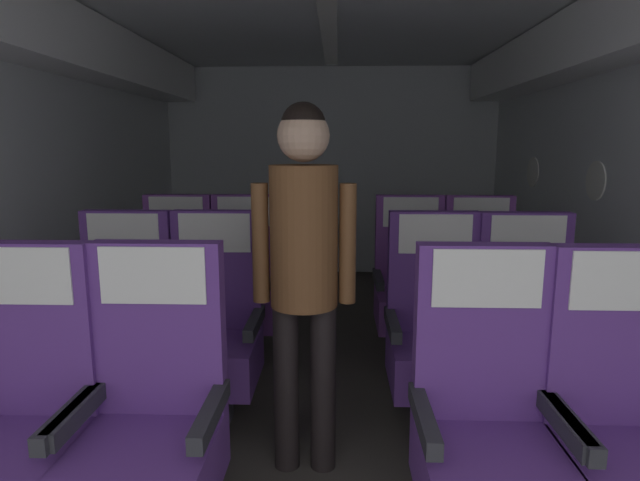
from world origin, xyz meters
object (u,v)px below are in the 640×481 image
(seat_b_left_window, at_px, (123,334))
(seat_c_left_aisle, at_px, (244,288))
(seat_b_right_aisle, at_px, (527,339))
(seat_a_right_aisle, at_px, (626,438))
(seat_a_right_window, at_px, (486,433))
(seat_c_left_window, at_px, (176,288))
(seat_c_right_aisle, at_px, (480,290))
(seat_a_left_aisle, at_px, (152,426))
(seat_b_right_window, at_px, (435,337))
(seat_c_right_window, at_px, (410,289))
(flight_attendant, at_px, (304,253))
(seat_b_left_aisle, at_px, (214,334))
(seat_a_left_window, at_px, (18,427))

(seat_b_left_window, bearing_deg, seat_c_left_aisle, 62.84)
(seat_b_right_aisle, bearing_deg, seat_c_left_aisle, 150.09)
(seat_a_right_aisle, distance_m, seat_a_right_window, 0.45)
(seat_b_right_aisle, bearing_deg, seat_b_left_window, 179.88)
(seat_a_right_window, distance_m, seat_c_left_aisle, 2.11)
(seat_a_right_window, xyz_separation_m, seat_c_left_window, (-1.60, 1.77, 0.00))
(seat_b_left_window, xyz_separation_m, seat_c_right_aisle, (2.05, 0.89, 0.00))
(seat_a_left_aisle, bearing_deg, seat_b_right_window, 38.47)
(seat_b_right_aisle, distance_m, seat_c_right_aisle, 0.90)
(seat_c_left_aisle, xyz_separation_m, seat_c_right_window, (1.12, 0.00, 0.00))
(flight_attendant, bearing_deg, seat_a_left_aisle, 56.34)
(seat_a_left_aisle, relative_size, seat_a_right_window, 1.00)
(seat_b_left_aisle, relative_size, flight_attendant, 0.68)
(seat_a_left_window, relative_size, flight_attendant, 0.68)
(seat_b_left_window, relative_size, seat_c_left_window, 1.00)
(seat_a_left_aisle, distance_m, seat_b_right_window, 1.44)
(seat_c_left_aisle, bearing_deg, flight_attendant, -69.19)
(seat_a_left_window, bearing_deg, seat_c_left_aisle, 75.74)
(seat_b_left_window, height_order, flight_attendant, flight_attendant)
(seat_b_right_window, bearing_deg, seat_a_right_aisle, -63.32)
(flight_attendant, bearing_deg, seat_c_right_aisle, -118.34)
(seat_a_left_window, bearing_deg, seat_c_right_window, 48.81)
(seat_c_right_window, bearing_deg, flight_attendant, -115.80)
(seat_c_right_window, relative_size, flight_attendant, 0.68)
(seat_b_right_aisle, relative_size, seat_b_right_window, 1.00)
(seat_b_right_aisle, height_order, seat_c_left_window, same)
(seat_a_left_window, height_order, seat_a_left_aisle, same)
(seat_a_left_aisle, distance_m, seat_c_right_window, 2.10)
(seat_a_right_aisle, height_order, seat_b_left_window, same)
(seat_b_left_aisle, xyz_separation_m, seat_b_right_window, (1.12, 0.00, 0.00))
(seat_b_left_window, height_order, seat_c_left_window, same)
(seat_a_right_aisle, distance_m, flight_attendant, 1.31)
(seat_a_left_window, distance_m, seat_b_right_aisle, 2.22)
(seat_c_left_aisle, distance_m, flight_attendant, 1.48)
(seat_c_left_aisle, bearing_deg, seat_a_left_window, -104.26)
(seat_b_left_window, distance_m, seat_b_right_window, 1.59)
(seat_a_left_window, relative_size, seat_b_left_aisle, 1.00)
(seat_b_right_window, bearing_deg, seat_b_left_aisle, -179.91)
(seat_b_left_window, xyz_separation_m, seat_b_left_aisle, (0.46, 0.02, 0.00))
(seat_a_left_aisle, height_order, seat_a_right_aisle, same)
(seat_a_left_window, bearing_deg, seat_a_right_window, 0.64)
(seat_a_left_window, distance_m, seat_a_right_aisle, 2.04)
(seat_c_left_window, bearing_deg, flight_attendant, -53.25)
(seat_a_right_window, bearing_deg, seat_c_left_window, 132.11)
(seat_c_right_window, bearing_deg, seat_b_right_aisle, -63.39)
(seat_c_left_window, bearing_deg, seat_c_left_aisle, 1.47)
(seat_a_left_window, distance_m, seat_c_left_aisle, 1.86)
(seat_a_right_window, height_order, seat_b_left_window, same)
(seat_a_left_window, xyz_separation_m, seat_b_left_window, (-0.01, 0.90, 0.00))
(seat_a_left_aisle, distance_m, seat_b_left_window, 0.99)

